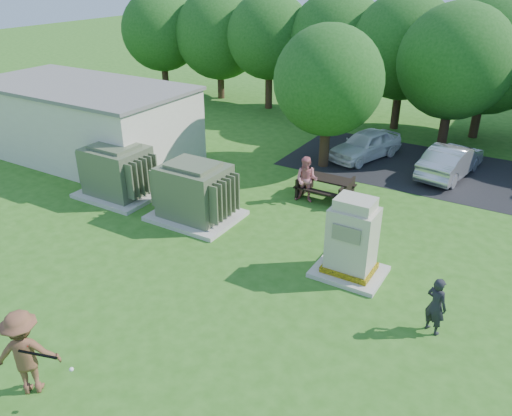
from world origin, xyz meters
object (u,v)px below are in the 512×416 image
Objects in this scene: generator_cabinet at (352,242)px; person_at_picnic at (306,180)px; batter at (26,353)px; car_silver_a at (451,161)px; person_by_generator at (436,306)px; transformer_right at (195,193)px; picnic_table at (325,185)px; transformer_left at (118,172)px; car_white at (366,145)px.

person_at_picnic is at bearing 130.60° from generator_cabinet.
car_silver_a is at bearing -146.35° from batter.
generator_cabinet is at bearing -0.79° from person_by_generator.
picnic_table is at bearing 50.16° from transformer_right.
picnic_table is 0.48× the size of car_silver_a.
picnic_table is 1.13× the size of person_at_picnic.
transformer_right reaches higher than person_by_generator.
person_at_picnic is at bearing -15.26° from person_by_generator.
car_silver_a is at bearing 51.73° from transformer_right.
batter is (-1.35, -12.07, 0.46)m from picnic_table.
generator_cabinet reaches higher than person_by_generator.
batter reaches higher than car_silver_a.
transformer_left is at bearing -162.43° from person_at_picnic.
car_silver_a is at bearing 43.99° from person_at_picnic.
batter is 0.52× the size of car_white.
person_by_generator is 0.40× the size of car_white.
transformer_left is at bearing -95.53° from batter.
person_at_picnic is 5.66m from car_white.
generator_cabinet is at bearing -3.33° from transformer_left.
batter is at bearing -96.40° from picnic_table.
transformer_left is 9.90m from batter.
person_at_picnic is (-0.50, -0.66, 0.35)m from picnic_table.
person_by_generator is 7.86m from person_at_picnic.
transformer_left is 7.98m from picnic_table.
picnic_table is (-2.76, 4.46, -0.53)m from generator_cabinet.
batter is at bearing -55.58° from transformer_left.
transformer_left is at bearing 176.67° from generator_cabinet.
transformer_right is at bearing -89.73° from car_white.
car_white reaches higher than picnic_table.
batter reaches higher than person_by_generator.
car_white is (-5.65, 10.78, -0.11)m from person_by_generator.
transformer_right is 1.69× the size of person_at_picnic.
batter is at bearing 82.87° from car_silver_a.
transformer_left is 9.73m from generator_cabinet.
generator_cabinet is 9.91m from car_white.
transformer_right reaches higher than car_silver_a.
transformer_right is at bearing 0.00° from transformer_left.
transformer_left reaches higher than batter.
car_white is (6.75, 8.88, -0.31)m from transformer_left.
transformer_left is 1.51× the size of batter.
car_white is at bearing 52.78° from transformer_left.
car_white is at bearing 77.96° from person_at_picnic.
generator_cabinet is 5.01m from person_at_picnic.
transformer_right is at bearing 174.63° from generator_cabinet.
transformer_right is at bearing -129.84° from picnic_table.
transformer_left is at bearing -108.01° from car_white.
generator_cabinet is at bearing -158.35° from batter.
transformer_right is 5.09m from picnic_table.
picnic_table is 4.99m from car_white.
picnic_table is 1.30× the size of person_by_generator.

